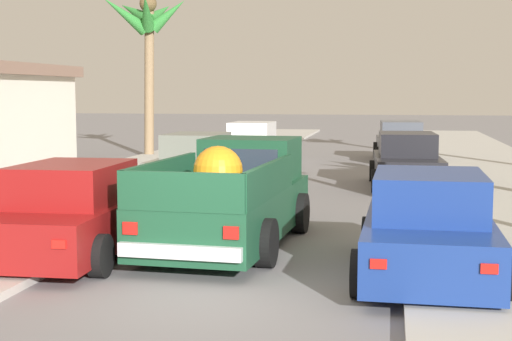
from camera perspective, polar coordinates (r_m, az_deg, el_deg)
The scene contains 13 objects.
ground_plane at distance 10.01m, azimuth -3.75°, elevation -9.55°, with size 160.00×160.00×0.00m, color slate.
sidewalk_left at distance 22.80m, azimuth -9.11°, elevation -0.69°, with size 5.32×60.00×0.12m, color #B2AFA8.
sidewalk_right at distance 21.70m, azimuth 17.73°, elevation -1.23°, with size 5.32×60.00×0.12m, color #B2AFA8.
curb_left at distance 22.41m, azimuth -6.08°, elevation -0.78°, with size 0.16×60.00×0.10m, color silver.
curb_right at distance 21.57m, azimuth 14.42°, elevation -1.20°, with size 0.16×60.00×0.10m, color silver.
pickup_truck at distance 13.24m, azimuth -1.83°, elevation -2.18°, with size 2.42×5.31×1.81m.
car_left_near at distance 20.83m, azimuth -4.58°, elevation 0.55°, with size 2.04×4.27×1.54m.
car_right_near at distance 28.73m, azimuth -0.27°, elevation 2.06°, with size 2.06×4.28×1.54m.
car_left_mid at distance 21.55m, azimuth 11.38°, elevation 0.63°, with size 2.18×4.33×1.54m.
car_right_mid at distance 11.13m, azimuth 12.92°, elevation -4.34°, with size 2.08×4.28×1.54m.
car_left_far at distance 12.57m, azimuth -13.59°, elevation -3.18°, with size 2.11×4.30×1.54m.
car_right_far at distance 29.88m, azimuth 10.92°, elevation 2.10°, with size 2.20×4.34×1.54m.
palm_tree_left_mid at distance 31.56m, azimuth -8.30°, elevation 10.70°, with size 3.49×3.87×6.63m.
Camera 1 is at (2.35, -9.35, 2.68)m, focal length 52.73 mm.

